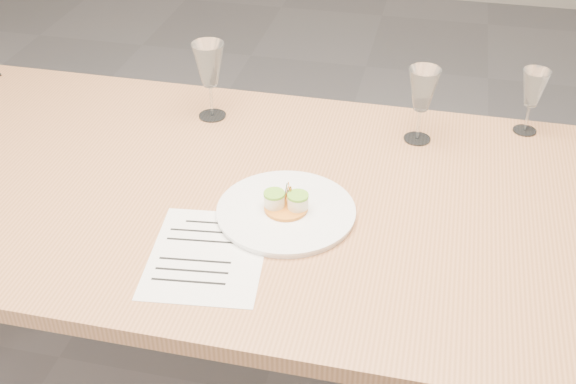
% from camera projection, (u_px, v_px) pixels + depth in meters
% --- Properties ---
extents(dining_table, '(2.40, 1.00, 0.75)m').
position_uv_depth(dining_table, '(257.00, 213.00, 1.78)').
color(dining_table, tan).
rests_on(dining_table, ground).
extents(dinner_plate, '(0.32, 0.32, 0.08)m').
position_uv_depth(dinner_plate, '(286.00, 210.00, 1.65)').
color(dinner_plate, white).
rests_on(dinner_plate, dining_table).
extents(recipe_sheet, '(0.28, 0.34, 0.00)m').
position_uv_depth(recipe_sheet, '(207.00, 255.00, 1.54)').
color(recipe_sheet, white).
rests_on(recipe_sheet, dining_table).
extents(wine_glass_0, '(0.09, 0.09, 0.22)m').
position_uv_depth(wine_glass_0, '(209.00, 66.00, 1.95)').
color(wine_glass_0, white).
rests_on(wine_glass_0, dining_table).
extents(wine_glass_1, '(0.08, 0.08, 0.21)m').
position_uv_depth(wine_glass_1, '(423.00, 91.00, 1.85)').
color(wine_glass_1, white).
rests_on(wine_glass_1, dining_table).
extents(wine_glass_2, '(0.07, 0.07, 0.18)m').
position_uv_depth(wine_glass_2, '(533.00, 90.00, 1.90)').
color(wine_glass_2, white).
rests_on(wine_glass_2, dining_table).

